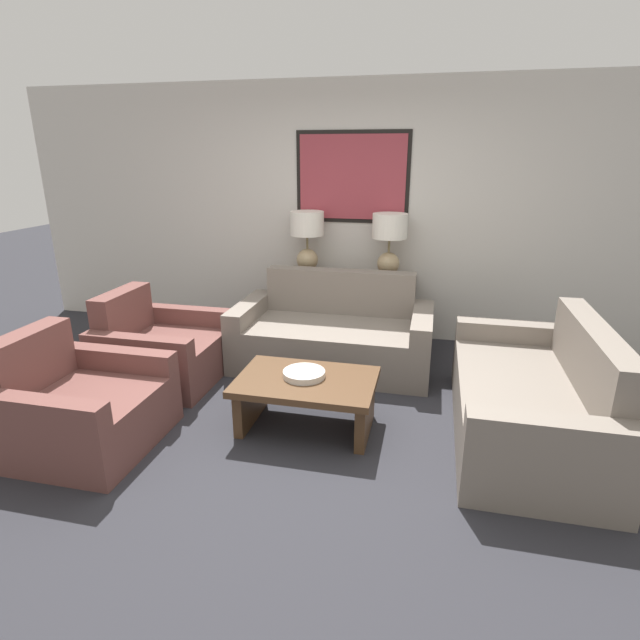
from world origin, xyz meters
TOP-DOWN VIEW (x-y plane):
  - ground_plane at (0.00, 0.00)m, footprint 20.00×20.00m
  - back_wall at (0.00, 2.30)m, footprint 7.51×0.12m
  - console_table at (0.00, 2.03)m, footprint 1.43×0.39m
  - table_lamp_left at (-0.43, 2.03)m, footprint 0.35×0.35m
  - table_lamp_right at (0.43, 2.03)m, footprint 0.35×0.35m
  - couch_by_back_wall at (0.00, 1.34)m, footprint 1.82×0.93m
  - couch_by_side at (1.63, 0.38)m, footprint 0.93×1.82m
  - coffee_table at (0.04, 0.14)m, footprint 1.00×0.67m
  - decorative_bowl at (0.02, 0.17)m, footprint 0.31×0.31m
  - armchair_near_back_wall at (-1.43, 0.68)m, footprint 0.94×0.95m
  - armchair_near_camera at (-1.43, -0.40)m, footprint 0.94×0.95m

SIDE VIEW (x-z plane):
  - ground_plane at x=0.00m, z-range 0.00..0.00m
  - armchair_near_back_wall at x=-1.43m, z-range -0.13..0.66m
  - armchair_near_camera at x=-1.43m, z-range -0.13..0.66m
  - couch_by_back_wall at x=0.00m, z-range -0.14..0.71m
  - couch_by_side at x=1.63m, z-range -0.14..0.71m
  - coffee_table at x=0.04m, z-range 0.09..0.48m
  - console_table at x=0.00m, z-range 0.00..0.72m
  - decorative_bowl at x=0.02m, z-range 0.40..0.44m
  - table_lamp_left at x=-0.43m, z-range 0.81..1.45m
  - table_lamp_right at x=0.43m, z-range 0.81..1.45m
  - back_wall at x=0.00m, z-range 0.01..2.66m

